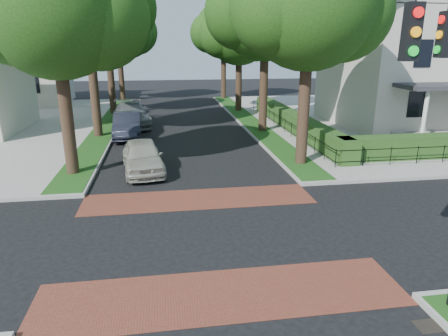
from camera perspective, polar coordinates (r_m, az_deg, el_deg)
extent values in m
plane|color=black|center=(12.94, -2.34, -9.63)|extent=(120.00, 120.00, 0.00)
cube|color=gray|center=(37.31, 25.40, 6.65)|extent=(30.00, 30.00, 0.15)
cube|color=brown|center=(15.85, -3.64, -4.44)|extent=(9.00, 2.20, 0.01)
cube|color=brown|center=(10.21, -0.24, -17.65)|extent=(9.00, 2.20, 0.01)
cube|color=black|center=(10.32, 27.40, -19.40)|extent=(0.65, 0.45, 0.01)
cube|color=#1C4714|center=(31.81, 3.53, 6.87)|extent=(1.60, 29.80, 0.02)
cube|color=#1C4714|center=(31.39, -16.25, 6.08)|extent=(1.60, 29.80, 0.02)
cylinder|color=black|center=(19.77, 11.48, 11.01)|extent=(0.56, 0.56, 7.35)
sphere|color=#163A10|center=(19.76, 12.19, 22.27)|extent=(6.20, 6.20, 6.20)
sphere|color=#163A10|center=(20.64, 16.55, 20.62)|extent=(4.65, 4.65, 4.65)
sphere|color=#163A10|center=(19.07, 7.66, 21.78)|extent=(4.34, 4.34, 4.34)
cylinder|color=black|center=(27.39, 5.72, 13.25)|extent=(0.56, 0.56, 7.70)
sphere|color=#163A10|center=(27.42, 5.99, 21.77)|extent=(6.60, 6.60, 6.60)
sphere|color=#163A10|center=(28.18, 9.63, 20.69)|extent=(4.95, 4.95, 4.95)
sphere|color=#163A10|center=(26.84, 2.43, 21.30)|extent=(4.62, 4.62, 4.62)
sphere|color=#163A10|center=(29.08, 5.36, 22.51)|extent=(4.29, 4.29, 4.29)
cylinder|color=black|center=(36.20, 2.13, 13.43)|extent=(0.56, 0.56, 6.65)
sphere|color=#163A10|center=(36.14, 2.19, 19.00)|extent=(5.80, 5.80, 5.80)
sphere|color=#163A10|center=(36.75, 4.66, 18.30)|extent=(4.35, 4.35, 4.35)
sphere|color=#163A10|center=(35.69, -0.17, 18.55)|extent=(4.06, 4.06, 4.06)
sphere|color=#163A10|center=(37.60, 1.92, 19.69)|extent=(3.77, 3.77, 3.77)
cylinder|color=black|center=(45.05, -0.06, 14.40)|extent=(0.56, 0.56, 7.00)
sphere|color=#163A10|center=(45.02, -0.06, 19.11)|extent=(6.00, 6.00, 6.00)
sphere|color=#163A10|center=(45.58, 2.04, 18.57)|extent=(4.50, 4.50, 4.50)
sphere|color=#163A10|center=(44.61, -2.04, 18.73)|extent=(4.20, 4.20, 4.20)
sphere|color=#163A10|center=(46.54, -0.23, 19.66)|extent=(3.90, 3.90, 3.90)
cylinder|color=black|center=(19.10, -21.84, 9.40)|extent=(0.56, 0.56, 7.00)
sphere|color=#163A10|center=(19.04, -23.15, 20.47)|extent=(6.00, 6.00, 6.00)
sphere|color=#163A10|center=(19.01, -17.66, 19.79)|extent=(4.50, 4.50, 4.50)
sphere|color=#163A10|center=(19.22, -27.76, 18.96)|extent=(4.20, 4.20, 4.20)
cylinder|color=black|center=(26.88, -18.26, 12.81)|extent=(0.56, 0.56, 8.05)
sphere|color=#163A10|center=(27.00, -15.03, 21.30)|extent=(4.80, 4.80, 4.80)
sphere|color=#163A10|center=(27.04, -22.74, 20.82)|extent=(4.48, 4.48, 4.48)
cylinder|color=black|center=(35.82, -15.91, 12.93)|extent=(0.56, 0.56, 6.86)
sphere|color=#163A10|center=(35.77, -16.41, 18.72)|extent=(5.60, 5.60, 5.60)
sphere|color=#163A10|center=(35.91, -13.73, 18.27)|extent=(4.20, 4.20, 4.20)
sphere|color=#163A10|center=(35.76, -18.74, 18.04)|extent=(3.92, 3.92, 3.92)
sphere|color=#163A10|center=(37.17, -16.03, 19.44)|extent=(3.64, 3.64, 3.64)
cylinder|color=black|center=(44.74, -14.57, 13.94)|extent=(0.56, 0.56, 7.14)
sphere|color=#163A10|center=(44.73, -14.95, 18.76)|extent=(6.20, 6.20, 6.20)
sphere|color=#163A10|center=(44.88, -12.59, 18.40)|extent=(4.65, 4.65, 4.65)
sphere|color=#163A10|center=(44.69, -17.02, 18.22)|extent=(4.34, 4.34, 4.34)
sphere|color=#163A10|center=(46.28, -14.67, 19.33)|extent=(4.03, 4.03, 4.03)
cube|color=#1E3E15|center=(28.41, 9.86, 6.61)|extent=(1.00, 18.00, 1.20)
cube|color=beige|center=(33.30, 26.24, 12.57)|extent=(12.00, 10.00, 8.00)
cylinder|color=white|center=(25.28, 26.73, 6.63)|extent=(0.24, 0.24, 3.00)
cube|color=beige|center=(45.84, -27.47, 12.26)|extent=(9.00, 8.00, 6.50)
cube|color=brown|center=(43.54, -25.55, 19.08)|extent=(0.80, 0.80, 3.64)
cube|color=black|center=(8.19, 25.22, 17.15)|extent=(0.28, 0.22, 1.00)
cylinder|color=red|center=(8.09, 26.05, 19.36)|extent=(0.18, 0.05, 0.18)
cylinder|color=orange|center=(8.08, 25.74, 17.11)|extent=(0.18, 0.05, 0.18)
cylinder|color=#0CB226|center=(8.08, 25.44, 14.86)|extent=(0.18, 0.05, 0.18)
cube|color=black|center=(10.67, 28.96, 16.31)|extent=(0.22, 0.28, 1.00)
cylinder|color=red|center=(10.60, 28.63, 18.11)|extent=(0.05, 0.18, 0.18)
cylinder|color=orange|center=(10.59, 28.37, 16.40)|extent=(0.05, 0.18, 0.18)
cylinder|color=#0CB226|center=(10.59, 28.12, 14.68)|extent=(0.05, 0.18, 0.18)
imported|color=#B3B3A1|center=(19.36, -11.55, 1.65)|extent=(2.35, 4.68, 1.53)
imported|color=black|center=(27.01, -13.63, 5.96)|extent=(1.89, 4.95, 1.61)
imported|color=slate|center=(30.82, -13.08, 7.45)|extent=(3.38, 6.24, 1.72)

